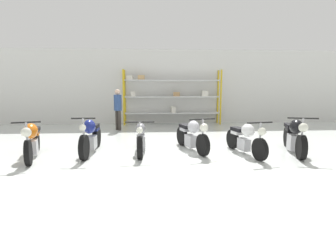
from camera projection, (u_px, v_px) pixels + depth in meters
ground_plane at (169, 153)px, 7.16m from camera, size 30.00×30.00×0.00m
back_wall at (160, 87)px, 12.90m from camera, size 30.00×0.08×3.60m
shelving_rack at (171, 96)px, 12.62m from camera, size 4.70×0.63×2.61m
motorcycle_orange at (32, 139)px, 6.69m from camera, size 0.85×2.06×1.02m
motorcycle_blue at (91, 136)px, 7.16m from camera, size 0.58×2.09×1.06m
motorcycle_grey at (141, 137)px, 7.29m from camera, size 0.74×2.01×0.95m
motorcycle_silver at (192, 135)px, 7.46m from camera, size 0.88×1.91×0.99m
motorcycle_white at (245, 138)px, 7.03m from camera, size 0.71×1.91×0.96m
motorcycle_black at (294, 136)px, 7.19m from camera, size 0.90×2.06×1.05m
person_browsing at (118, 106)px, 10.91m from camera, size 0.45×0.45×1.70m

